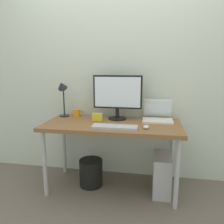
% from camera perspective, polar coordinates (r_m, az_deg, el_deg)
% --- Properties ---
extents(ground_plane, '(6.00, 6.00, 0.00)m').
position_cam_1_polar(ground_plane, '(2.59, 0.00, -18.96)').
color(ground_plane, '#665B51').
extents(back_wall, '(4.40, 0.04, 2.60)m').
position_cam_1_polar(back_wall, '(2.60, 1.47, 11.28)').
color(back_wall, silver).
rests_on(back_wall, ground_plane).
extents(desk, '(1.43, 0.64, 0.74)m').
position_cam_1_polar(desk, '(2.32, 0.00, -4.55)').
color(desk, brown).
rests_on(desk, ground_plane).
extents(monitor, '(0.54, 0.20, 0.49)m').
position_cam_1_polar(monitor, '(2.42, 1.43, 4.53)').
color(monitor, black).
rests_on(monitor, desk).
extents(laptop, '(0.32, 0.29, 0.22)m').
position_cam_1_polar(laptop, '(2.46, 11.78, -0.85)').
color(laptop, silver).
rests_on(laptop, desk).
extents(desk_lamp, '(0.11, 0.16, 0.44)m').
position_cam_1_polar(desk_lamp, '(2.59, -12.78, 5.38)').
color(desk_lamp, '#232328').
rests_on(desk_lamp, desk).
extents(keyboard, '(0.44, 0.14, 0.02)m').
position_cam_1_polar(keyboard, '(2.11, 0.69, -3.91)').
color(keyboard, '#B2B2B7').
rests_on(keyboard, desk).
extents(mouse, '(0.06, 0.09, 0.03)m').
position_cam_1_polar(mouse, '(2.12, 8.88, -3.84)').
color(mouse, silver).
rests_on(mouse, desk).
extents(coffee_mug, '(0.12, 0.09, 0.09)m').
position_cam_1_polar(coffee_mug, '(2.63, -9.19, -0.20)').
color(coffee_mug, orange).
rests_on(coffee_mug, desk).
extents(photo_frame, '(0.11, 0.02, 0.09)m').
position_cam_1_polar(photo_frame, '(2.35, -3.85, -1.39)').
color(photo_frame, yellow).
rests_on(photo_frame, desk).
extents(computer_tower, '(0.18, 0.36, 0.42)m').
position_cam_1_polar(computer_tower, '(2.46, 12.77, -15.40)').
color(computer_tower, '#B2B2B7').
rests_on(computer_tower, ground_plane).
extents(wastebasket, '(0.26, 0.26, 0.30)m').
position_cam_1_polar(wastebasket, '(2.57, -5.48, -15.38)').
color(wastebasket, black).
rests_on(wastebasket, ground_plane).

